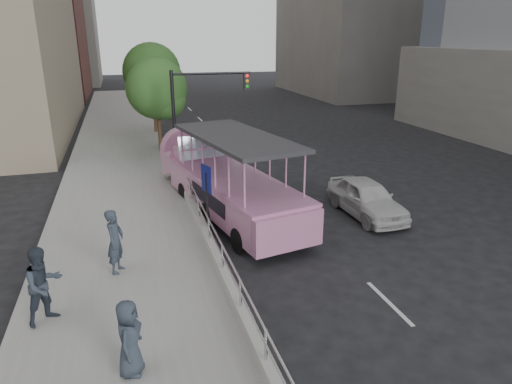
{
  "coord_description": "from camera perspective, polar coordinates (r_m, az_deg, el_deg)",
  "views": [
    {
      "loc": [
        -5.44,
        -11.2,
        6.8
      ],
      "look_at": [
        -1.18,
        3.32,
        1.62
      ],
      "focal_mm": 32.0,
      "sensor_mm": 36.0,
      "label": 1
    }
  ],
  "objects": [
    {
      "name": "midrise_stone_b",
      "position": [
        76.01,
        -25.93,
        19.55
      ],
      "size": [
        16.0,
        14.0,
        20.0
      ],
      "primitive_type": "cube",
      "color": "gray",
      "rests_on": "ground"
    },
    {
      "name": "pedestrian_far",
      "position": [
        9.84,
        -15.58,
        -17.17
      ],
      "size": [
        0.73,
        0.92,
        1.64
      ],
      "primitive_type": "imported",
      "rotation": [
        0.0,
        0.0,
        1.27
      ],
      "color": "#29313C",
      "rests_on": "sidewalk"
    },
    {
      "name": "parking_sign",
      "position": [
        15.27,
        -6.15,
        -0.47
      ],
      "size": [
        0.23,
        0.61,
        2.82
      ],
      "color": "black",
      "rests_on": "ground"
    },
    {
      "name": "kerb_wall",
      "position": [
        14.82,
        -5.82,
        -6.46
      ],
      "size": [
        0.24,
        30.0,
        0.36
      ],
      "primitive_type": "cube",
      "color": "#ABABA5",
      "rests_on": "sidewalk"
    },
    {
      "name": "sidewalk",
      "position": [
        22.22,
        -16.39,
        0.69
      ],
      "size": [
        5.5,
        80.0,
        0.3
      ],
      "primitive_type": "cube",
      "color": "#969591",
      "rests_on": "ground"
    },
    {
      "name": "car",
      "position": [
        18.62,
        13.64,
        -0.71
      ],
      "size": [
        1.81,
        4.29,
        1.45
      ],
      "primitive_type": "imported",
      "rotation": [
        0.0,
        0.0,
        0.02
      ],
      "color": "silver",
      "rests_on": "ground"
    },
    {
      "name": "pedestrian_mid",
      "position": [
        12.02,
        -25.03,
        -10.49
      ],
      "size": [
        1.19,
        1.15,
        1.92
      ],
      "primitive_type": "imported",
      "rotation": [
        0.0,
        0.0,
        0.65
      ],
      "color": "#29313C",
      "rests_on": "sidewalk"
    },
    {
      "name": "traffic_signal",
      "position": [
        24.22,
        -7.47,
        10.9
      ],
      "size": [
        4.2,
        0.32,
        5.2
      ],
      "color": "black",
      "rests_on": "ground"
    },
    {
      "name": "street_tree_far",
      "position": [
        33.3,
        -12.68,
        14.16
      ],
      "size": [
        3.97,
        3.97,
        6.45
      ],
      "color": "#3A261A",
      "rests_on": "ground"
    },
    {
      "name": "pedestrian_near",
      "position": [
        13.69,
        -17.18,
        -5.91
      ],
      "size": [
        0.69,
        0.82,
        1.91
      ],
      "primitive_type": "imported",
      "rotation": [
        0.0,
        0.0,
        1.18
      ],
      "color": "#29313C",
      "rests_on": "sidewalk"
    },
    {
      "name": "ground",
      "position": [
        14.19,
        8.49,
        -9.98
      ],
      "size": [
        160.0,
        160.0,
        0.0
      ],
      "primitive_type": "plane",
      "color": "black"
    },
    {
      "name": "street_tree_near",
      "position": [
        27.38,
        -12.06,
        12.24
      ],
      "size": [
        3.52,
        3.52,
        5.72
      ],
      "color": "#3A261A",
      "rests_on": "ground"
    },
    {
      "name": "guardrail",
      "position": [
        14.55,
        -5.9,
        -4.1
      ],
      "size": [
        0.07,
        22.0,
        0.71
      ],
      "color": "silver",
      "rests_on": "kerb_wall"
    },
    {
      "name": "duck_boat",
      "position": [
        18.52,
        -4.23,
        1.4
      ],
      "size": [
        4.35,
        10.43,
        3.37
      ],
      "color": "black",
      "rests_on": "ground"
    }
  ]
}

